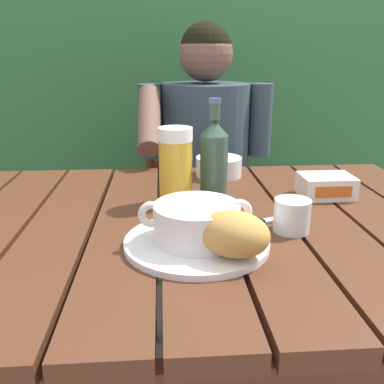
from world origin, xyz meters
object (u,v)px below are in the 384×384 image
object	(u,v)px
bread_roll	(234,234)
beer_bottle	(214,158)
serving_plate	(196,242)
beer_glass	(176,166)
butter_tub	(326,186)
chair_near_diner	(201,207)
soup_bowl	(196,221)
water_glass_small	(292,215)
table_knife	(261,221)
diner_bowl	(219,167)
person_eating	(205,164)

from	to	relation	value
bread_roll	beer_bottle	distance (m)	0.34
serving_plate	bread_roll	size ratio (longest dim) A/B	1.75
beer_glass	butter_tub	distance (m)	0.38
chair_near_diner	bread_roll	xyz separation A→B (m)	(-0.05, -1.06, 0.35)
chair_near_diner	bread_roll	size ratio (longest dim) A/B	6.00
soup_bowl	water_glass_small	distance (m)	0.20
beer_bottle	butter_tub	size ratio (longest dim) A/B	1.90
beer_glass	table_knife	distance (m)	0.24
bread_roll	diner_bowl	distance (m)	0.52
person_eating	table_knife	size ratio (longest dim) A/B	7.68
beer_glass	butter_tub	xyz separation A→B (m)	(0.37, 0.02, -0.06)
bread_roll	diner_bowl	size ratio (longest dim) A/B	1.16
beer_glass	water_glass_small	distance (m)	0.29
soup_bowl	person_eating	bearing A→B (deg)	82.66
beer_glass	diner_bowl	xyz separation A→B (m)	(0.13, 0.22, -0.06)
bread_roll	diner_bowl	bearing A→B (deg)	84.89
beer_bottle	table_knife	size ratio (longest dim) A/B	1.53
chair_near_diner	soup_bowl	xyz separation A→B (m)	(-0.10, -0.99, 0.34)
beer_glass	diner_bowl	bearing A→B (deg)	59.15
serving_plate	table_knife	size ratio (longest dim) A/B	1.70
soup_bowl	beer_glass	distance (m)	0.24
serving_plate	diner_bowl	distance (m)	0.47
butter_tub	diner_bowl	distance (m)	0.31
person_eating	soup_bowl	bearing A→B (deg)	-97.34
bread_roll	beer_glass	world-z (taller)	beer_glass
serving_plate	table_knife	xyz separation A→B (m)	(0.15, 0.09, -0.00)
person_eating	serving_plate	distance (m)	0.80
beer_glass	person_eating	bearing A→B (deg)	76.95
serving_plate	beer_bottle	world-z (taller)	beer_bottle
person_eating	diner_bowl	bearing A→B (deg)	-89.50
chair_near_diner	serving_plate	world-z (taller)	chair_near_diner
chair_near_diner	table_knife	bearing A→B (deg)	-87.39
bread_roll	table_knife	distance (m)	0.19
beer_bottle	table_knife	world-z (taller)	beer_bottle
table_knife	diner_bowl	xyz separation A→B (m)	(-0.04, 0.36, 0.02)
diner_bowl	beer_glass	bearing A→B (deg)	-120.85
person_eating	bread_roll	bearing A→B (deg)	-92.93
serving_plate	bread_roll	xyz separation A→B (m)	(0.06, -0.07, 0.04)
serving_plate	table_knife	distance (m)	0.17
chair_near_diner	soup_bowl	size ratio (longest dim) A/B	4.42
butter_tub	diner_bowl	world-z (taller)	diner_bowl
beer_bottle	butter_tub	bearing A→B (deg)	-2.87
water_glass_small	table_knife	bearing A→B (deg)	139.08
chair_near_diner	diner_bowl	distance (m)	0.63
chair_near_diner	beer_bottle	xyz separation A→B (m)	(-0.04, -0.72, 0.40)
beer_glass	beer_bottle	world-z (taller)	beer_bottle
beer_glass	diner_bowl	distance (m)	0.26
beer_bottle	water_glass_small	distance (m)	0.26
chair_near_diner	table_knife	size ratio (longest dim) A/B	5.84
serving_plate	diner_bowl	xyz separation A→B (m)	(0.10, 0.45, 0.02)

